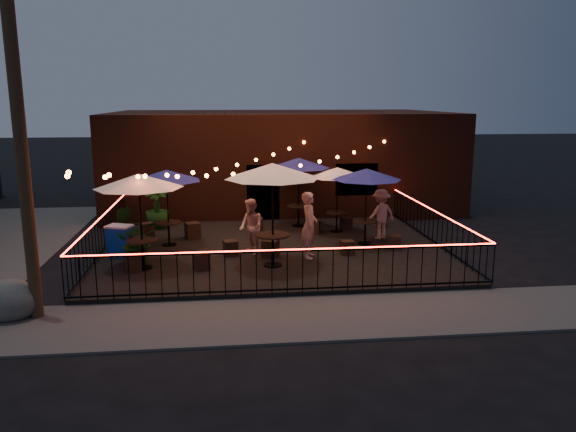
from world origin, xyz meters
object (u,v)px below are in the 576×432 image
utility_pole (19,128)px  boulder (10,301)px  cafe_table_2 (272,172)px  cafe_table_5 (337,173)px  cafe_table_1 (166,176)px  cooler (120,241)px  cafe_table_4 (367,175)px  cafe_table_0 (139,182)px  cafe_table_3 (299,164)px

utility_pole → boulder: utility_pole is taller
cafe_table_2 → cafe_table_5: 4.47m
cafe_table_1 → cafe_table_5: size_ratio=1.21×
cafe_table_1 → cooler: size_ratio=2.91×
cooler → boulder: cooler is taller
cooler → boulder: (-1.55, -4.12, -0.21)m
utility_pole → cafe_table_4: utility_pole is taller
utility_pole → cooler: utility_pole is taller
cafe_table_0 → cafe_table_2: 3.45m
cafe_table_0 → cafe_table_1: (0.46, 2.38, -0.19)m
cafe_table_0 → cooler: (-0.80, 1.26, -1.85)m
cafe_table_2 → cafe_table_3: (1.30, 4.64, -0.33)m
utility_pole → cafe_table_3: (6.55, 7.40, -1.65)m
cafe_table_0 → cafe_table_4: size_ratio=1.09×
utility_pole → cafe_table_3: utility_pole is taller
cafe_table_1 → cafe_table_2: size_ratio=0.95×
cafe_table_0 → cafe_table_3: 6.54m
cafe_table_1 → cooler: (-1.26, -1.12, -1.66)m
utility_pole → cafe_table_0: bearing=58.0°
utility_pole → cafe_table_2: bearing=27.7°
utility_pole → cafe_table_3: size_ratio=3.27×
cafe_table_0 → cafe_table_5: size_ratio=1.18×
cafe_table_1 → cafe_table_5: bearing=12.0°
utility_pole → cooler: (1.01, 4.15, -3.39)m
cafe_table_4 → cafe_table_3: bearing=123.0°
cafe_table_5 → cafe_table_2: bearing=-123.9°
cafe_table_3 → cafe_table_2: bearing=-105.7°
cafe_table_3 → utility_pole: bearing=-131.5°
utility_pole → cafe_table_5: 10.22m
cafe_table_0 → cafe_table_5: (5.91, 3.54, -0.32)m
cafe_table_0 → cafe_table_2: (3.44, -0.14, 0.22)m
utility_pole → cooler: size_ratio=8.81×
cafe_table_5 → boulder: size_ratio=2.12×
cafe_table_3 → cooler: (-5.54, -3.25, -1.74)m
cafe_table_2 → cooler: (-4.24, 1.39, -2.07)m
cafe_table_2 → cafe_table_3: 4.83m
cafe_table_1 → cafe_table_5: 5.58m
cafe_table_1 → cafe_table_3: cafe_table_3 is taller
cafe_table_0 → cooler: 2.37m
cafe_table_1 → cafe_table_4: 6.04m
cafe_table_2 → cafe_table_5: bearing=56.1°
cafe_table_2 → cooler: cafe_table_2 is taller
cafe_table_0 → cafe_table_1: cafe_table_0 is taller
cooler → cafe_table_2: bearing=3.0°
cafe_table_0 → cooler: size_ratio=2.82×
cafe_table_0 → cafe_table_3: cafe_table_0 is taller
cafe_table_2 → cooler: 4.92m
cafe_table_1 → cafe_table_3: bearing=26.4°
utility_pole → cafe_table_1: bearing=66.8°
utility_pole → cooler: bearing=76.3°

